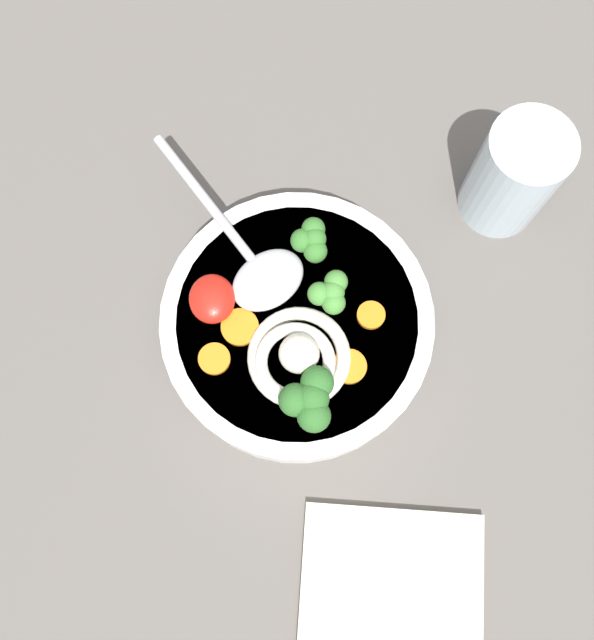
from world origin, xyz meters
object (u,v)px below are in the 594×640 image
at_px(noodle_pile, 298,358).
at_px(folded_napkin, 390,617).
at_px(soup_spoon, 257,266).
at_px(drinking_glass, 514,176).
at_px(soup_bowl, 297,327).

relative_size(noodle_pile, folded_napkin, 0.54).
distance_m(noodle_pile, soup_spoon, 0.08).
xyz_separation_m(noodle_pile, soup_spoon, (-0.07, -0.03, -0.00)).
height_order(drinking_glass, folded_napkin, drinking_glass).
xyz_separation_m(soup_bowl, soup_spoon, (-0.04, -0.03, 0.03)).
bearing_deg(noodle_pile, soup_bowl, 176.59).
bearing_deg(noodle_pile, soup_spoon, -161.21).
height_order(noodle_pile, drinking_glass, drinking_glass).
bearing_deg(folded_napkin, noodle_pile, -164.43).
distance_m(soup_bowl, noodle_pile, 0.05).
distance_m(soup_spoon, drinking_glass, 0.22).
xyz_separation_m(soup_bowl, noodle_pile, (0.03, -0.00, 0.04)).
relative_size(soup_spoon, drinking_glass, 1.53).
relative_size(soup_bowl, noodle_pile, 2.47).
xyz_separation_m(soup_spoon, folded_napkin, (0.27, 0.08, -0.05)).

